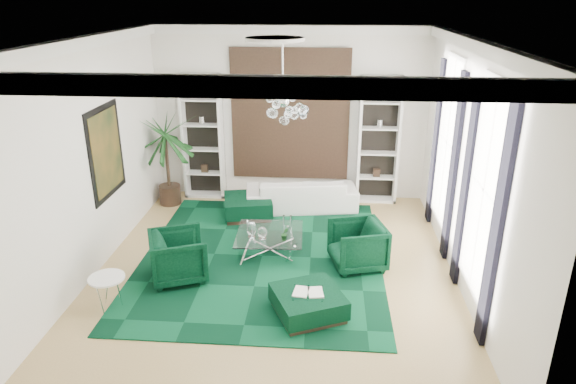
# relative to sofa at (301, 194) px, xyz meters

# --- Properties ---
(floor) EXTENTS (6.00, 7.00, 0.02)m
(floor) POSITION_rel_sofa_xyz_m (-0.30, -2.70, -0.36)
(floor) COLOR tan
(floor) RESTS_ON ground
(ceiling) EXTENTS (6.00, 7.00, 0.02)m
(ceiling) POSITION_rel_sofa_xyz_m (-0.30, -2.70, 3.46)
(ceiling) COLOR white
(ceiling) RESTS_ON ground
(wall_back) EXTENTS (6.00, 0.02, 3.80)m
(wall_back) POSITION_rel_sofa_xyz_m (-0.30, 0.81, 1.55)
(wall_back) COLOR white
(wall_back) RESTS_ON ground
(wall_front) EXTENTS (6.00, 0.02, 3.80)m
(wall_front) POSITION_rel_sofa_xyz_m (-0.30, -6.21, 1.55)
(wall_front) COLOR white
(wall_front) RESTS_ON ground
(wall_left) EXTENTS (0.02, 7.00, 3.80)m
(wall_left) POSITION_rel_sofa_xyz_m (-3.31, -2.70, 1.55)
(wall_left) COLOR white
(wall_left) RESTS_ON ground
(wall_right) EXTENTS (0.02, 7.00, 3.80)m
(wall_right) POSITION_rel_sofa_xyz_m (2.71, -2.70, 1.55)
(wall_right) COLOR white
(wall_right) RESTS_ON ground
(crown_molding) EXTENTS (6.00, 7.00, 0.18)m
(crown_molding) POSITION_rel_sofa_xyz_m (-0.30, -2.70, 3.35)
(crown_molding) COLOR white
(crown_molding) RESTS_ON ceiling
(ceiling_medallion) EXTENTS (0.90, 0.90, 0.05)m
(ceiling_medallion) POSITION_rel_sofa_xyz_m (-0.30, -2.40, 3.42)
(ceiling_medallion) COLOR white
(ceiling_medallion) RESTS_ON ceiling
(tapestry) EXTENTS (2.50, 0.06, 2.80)m
(tapestry) POSITION_rel_sofa_xyz_m (-0.30, 0.76, 1.55)
(tapestry) COLOR black
(tapestry) RESTS_ON wall_back
(shelving_left) EXTENTS (0.90, 0.38, 2.80)m
(shelving_left) POSITION_rel_sofa_xyz_m (-2.25, 0.61, 1.05)
(shelving_left) COLOR white
(shelving_left) RESTS_ON floor
(shelving_right) EXTENTS (0.90, 0.38, 2.80)m
(shelving_right) POSITION_rel_sofa_xyz_m (1.65, 0.61, 1.05)
(shelving_right) COLOR white
(shelving_right) RESTS_ON floor
(painting) EXTENTS (0.04, 1.30, 1.60)m
(painting) POSITION_rel_sofa_xyz_m (-3.27, -2.10, 1.50)
(painting) COLOR black
(painting) RESTS_ON wall_left
(window_near) EXTENTS (0.03, 1.10, 2.90)m
(window_near) POSITION_rel_sofa_xyz_m (2.69, -3.60, 1.55)
(window_near) COLOR white
(window_near) RESTS_ON wall_right
(curtain_near_a) EXTENTS (0.07, 0.30, 3.25)m
(curtain_near_a) POSITION_rel_sofa_xyz_m (2.65, -4.38, 1.30)
(curtain_near_a) COLOR black
(curtain_near_a) RESTS_ON floor
(curtain_near_b) EXTENTS (0.07, 0.30, 3.25)m
(curtain_near_b) POSITION_rel_sofa_xyz_m (2.65, -2.82, 1.30)
(curtain_near_b) COLOR black
(curtain_near_b) RESTS_ON floor
(window_far) EXTENTS (0.03, 1.10, 2.90)m
(window_far) POSITION_rel_sofa_xyz_m (2.69, -1.20, 1.55)
(window_far) COLOR white
(window_far) RESTS_ON wall_right
(curtain_far_a) EXTENTS (0.07, 0.30, 3.25)m
(curtain_far_a) POSITION_rel_sofa_xyz_m (2.65, -1.98, 1.30)
(curtain_far_a) COLOR black
(curtain_far_a) RESTS_ON floor
(curtain_far_b) EXTENTS (0.07, 0.30, 3.25)m
(curtain_far_b) POSITION_rel_sofa_xyz_m (2.65, -0.42, 1.30)
(curtain_far_b) COLOR black
(curtain_far_b) RESTS_ON floor
(rug) EXTENTS (4.20, 5.00, 0.02)m
(rug) POSITION_rel_sofa_xyz_m (-0.58, -2.26, -0.34)
(rug) COLOR black
(rug) RESTS_ON floor
(sofa) EXTENTS (2.48, 1.28, 0.69)m
(sofa) POSITION_rel_sofa_xyz_m (0.00, 0.00, 0.00)
(sofa) COLOR white
(sofa) RESTS_ON floor
(armchair_left) EXTENTS (1.14, 1.13, 0.81)m
(armchair_left) POSITION_rel_sofa_xyz_m (-1.85, -3.09, 0.06)
(armchair_left) COLOR black
(armchair_left) RESTS_ON floor
(armchair_right) EXTENTS (1.07, 1.05, 0.80)m
(armchair_right) POSITION_rel_sofa_xyz_m (1.09, -2.46, 0.05)
(armchair_right) COLOR black
(armchair_right) RESTS_ON floor
(coffee_table) EXTENTS (1.21, 1.21, 0.40)m
(coffee_table) POSITION_rel_sofa_xyz_m (-0.46, -2.12, -0.14)
(coffee_table) COLOR white
(coffee_table) RESTS_ON floor
(ottoman_side) EXTENTS (1.14, 1.14, 0.43)m
(ottoman_side) POSITION_rel_sofa_xyz_m (-1.10, -0.51, -0.13)
(ottoman_side) COLOR black
(ottoman_side) RESTS_ON floor
(ottoman_front) EXTENTS (1.22, 1.22, 0.37)m
(ottoman_front) POSITION_rel_sofa_xyz_m (0.31, -3.96, -0.16)
(ottoman_front) COLOR black
(ottoman_front) RESTS_ON floor
(book) EXTENTS (0.44, 0.29, 0.03)m
(book) POSITION_rel_sofa_xyz_m (0.31, -3.96, 0.04)
(book) COLOR white
(book) RESTS_ON ottoman_front
(side_table) EXTENTS (0.54, 0.54, 0.51)m
(side_table) POSITION_rel_sofa_xyz_m (-2.66, -4.01, -0.09)
(side_table) COLOR white
(side_table) RESTS_ON floor
(palm) EXTENTS (1.78, 1.78, 2.58)m
(palm) POSITION_rel_sofa_xyz_m (-2.94, 0.06, 0.94)
(palm) COLOR #164519
(palm) RESTS_ON floor
(chandelier) EXTENTS (0.91, 0.91, 0.81)m
(chandelier) POSITION_rel_sofa_xyz_m (-0.19, -2.39, 2.50)
(chandelier) COLOR white
(chandelier) RESTS_ON ceiling
(table_plant) EXTENTS (0.16, 0.14, 0.24)m
(table_plant) POSITION_rel_sofa_xyz_m (-0.17, -2.36, 0.18)
(table_plant) COLOR #164519
(table_plant) RESTS_ON coffee_table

